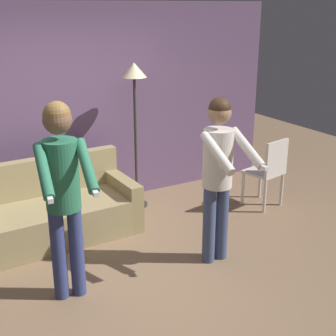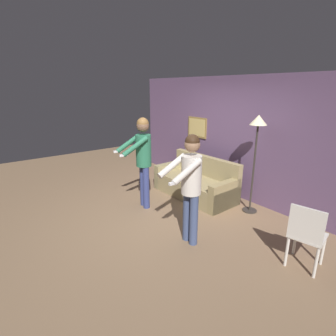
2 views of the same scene
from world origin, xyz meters
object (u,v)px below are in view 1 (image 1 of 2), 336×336
object	(u,v)px
person_standing_right	(219,166)
dining_chair_distant	(269,169)
couch	(52,214)
torchiere_lamp	(134,90)
person_standing_left	(63,183)

from	to	relation	value
person_standing_right	dining_chair_distant	bearing A→B (deg)	29.56
couch	torchiere_lamp	bearing A→B (deg)	14.33
torchiere_lamp	dining_chair_distant	bearing A→B (deg)	-31.05
couch	dining_chair_distant	bearing A→B (deg)	-11.97
torchiere_lamp	person_standing_right	bearing A→B (deg)	-87.19
person_standing_left	torchiere_lamp	bearing A→B (deg)	47.03
person_standing_right	couch	bearing A→B (deg)	133.92
torchiere_lamp	person_standing_right	xyz separation A→B (m)	(0.08, -1.69, -0.50)
couch	torchiere_lamp	world-z (taller)	torchiere_lamp
torchiere_lamp	person_standing_right	size ratio (longest dim) A/B	1.09
person_standing_right	dining_chair_distant	world-z (taller)	person_standing_right
torchiere_lamp	dining_chair_distant	xyz separation A→B (m)	(1.48, -0.89, -1.02)
torchiere_lamp	dining_chair_distant	distance (m)	2.01
couch	person_standing_left	world-z (taller)	person_standing_left
torchiere_lamp	person_standing_left	distance (m)	2.17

